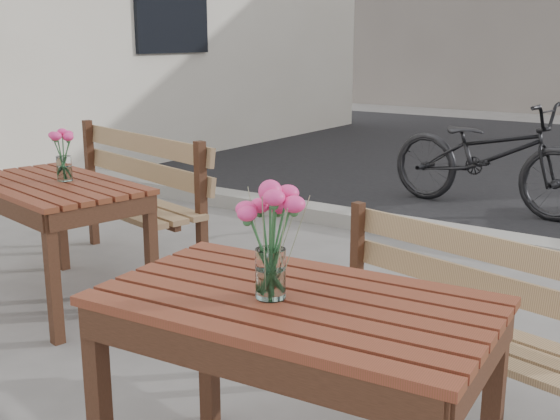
# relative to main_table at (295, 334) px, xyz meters

# --- Properties ---
(main_table) EXTENTS (1.23, 0.78, 0.73)m
(main_table) POSITION_rel_main_table_xyz_m (0.00, 0.00, 0.00)
(main_table) COLOR brown
(main_table) RESTS_ON ground
(main_bench) EXTENTS (1.33, 0.64, 0.80)m
(main_bench) POSITION_rel_main_table_xyz_m (0.22, 0.83, -0.13)
(main_bench) COLOR olive
(main_bench) RESTS_ON ground
(main_vase) EXTENTS (0.20, 0.20, 0.36)m
(main_vase) POSITION_rel_main_table_xyz_m (-0.06, -0.05, 0.34)
(main_vase) COLOR white
(main_vase) RESTS_ON main_table
(second_table) EXTENTS (1.25, 0.89, 0.70)m
(second_table) POSITION_rel_main_table_xyz_m (-2.12, 0.77, -0.02)
(second_table) COLOR brown
(second_table) RESTS_ON ground
(second_bench) EXTENTS (1.57, 0.79, 0.93)m
(second_bench) POSITION_rel_main_table_xyz_m (-2.22, 1.43, -0.04)
(second_bench) COLOR olive
(second_bench) RESTS_ON ground
(second_vase) EXTENTS (0.12, 0.12, 0.28)m
(second_vase) POSITION_rel_main_table_xyz_m (-2.09, 0.84, 0.25)
(second_vase) COLOR white
(second_vase) RESTS_ON second_table
(bicycle) EXTENTS (1.92, 0.90, 0.97)m
(bicycle) POSITION_rel_main_table_xyz_m (-0.83, 4.36, -0.13)
(bicycle) COLOR black
(bicycle) RESTS_ON ground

